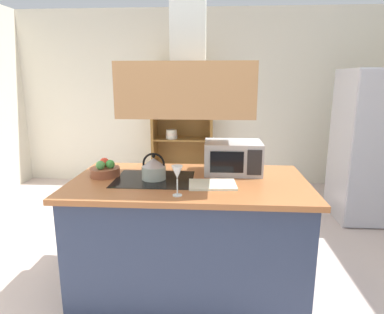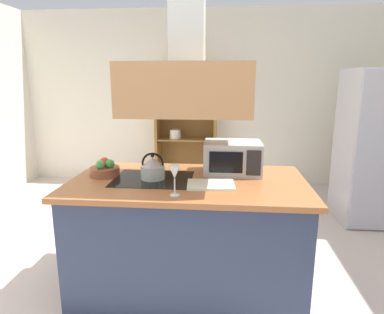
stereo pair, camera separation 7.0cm
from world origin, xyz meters
The scene contains 11 objects.
ground_plane centered at (0.00, 0.00, 0.00)m, with size 7.80×7.80×0.00m, color beige.
wall_back centered at (0.00, 3.00, 1.35)m, with size 6.00×0.12×2.70m, color silver.
kitchen_island centered at (-0.03, 0.07, 0.45)m, with size 1.81×1.00×0.90m.
range_hood centered at (-0.03, 0.07, 1.71)m, with size 0.90×0.70×1.29m.
refrigerator centered at (2.08, 1.60, 0.89)m, with size 0.90×0.77×1.77m.
dish_cabinet centered at (-0.34, 2.78, 0.83)m, with size 0.93×0.40×1.86m.
kettle centered at (-0.30, 0.07, 0.99)m, with size 0.18×0.18×0.21m.
cutting_board centered at (0.15, -0.06, 0.91)m, with size 0.34×0.24×0.02m, color white.
microwave centered at (0.31, 0.30, 1.03)m, with size 0.46×0.35×0.26m.
wine_glass_on_counter centered at (-0.08, -0.29, 1.05)m, with size 0.08×0.08×0.21m.
fruit_bowl centered at (-0.71, 0.13, 0.95)m, with size 0.23×0.23×0.14m.
Camera 1 is at (0.16, -2.40, 1.66)m, focal length 31.47 mm.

